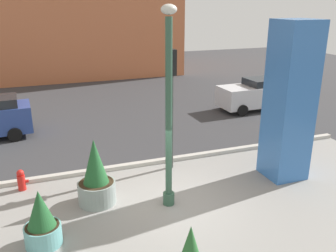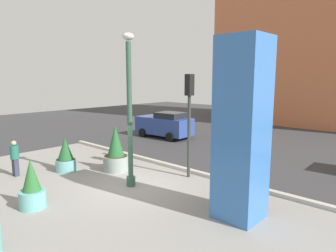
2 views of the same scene
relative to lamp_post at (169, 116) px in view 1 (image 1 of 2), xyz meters
The scene contains 10 objects.
ground_plane 4.87m from the lamp_post, 88.27° to the left, with size 60.00×60.00×0.00m, color #38383A.
plaza_pavement 3.61m from the lamp_post, 86.81° to the right, with size 18.00×10.00×0.02m, color gray.
curb_strip 4.15m from the lamp_post, 87.77° to the left, with size 18.00×0.24×0.16m, color #B7B2A8.
lamp_post is the anchor object (origin of this frame).
art_pillar_blue 4.64m from the lamp_post, ahead, with size 1.32×1.32×5.54m, color #3870BC.
potted_plant_near_left 4.46m from the lamp_post, 168.42° to the right, with size 0.95×0.95×1.59m.
potted_plant_mid_plaza 3.07m from the lamp_post, 157.60° to the left, with size 1.18×1.18×2.15m.
fire_hydrant 5.66m from the lamp_post, 149.80° to the left, with size 0.36×0.26×0.75m.
traffic_light_far_side 2.67m from the lamp_post, 67.95° to the left, with size 0.28×0.42×4.50m.
car_passing_lane 11.90m from the lamp_post, 45.02° to the left, with size 4.03×2.12×1.81m.
Camera 1 is at (-3.56, -9.35, 6.08)m, focal length 38.86 mm.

